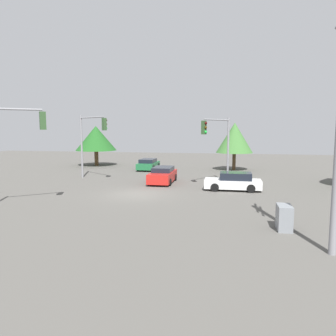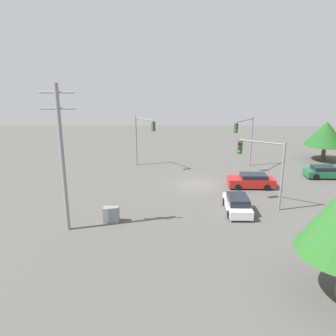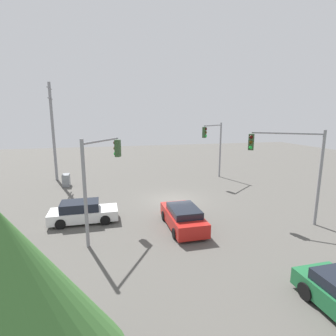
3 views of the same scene
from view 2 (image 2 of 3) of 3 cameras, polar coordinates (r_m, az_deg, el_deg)
The scene contains 10 objects.
ground_plane at distance 32.81m, azimuth 4.95°, elevation -2.83°, with size 80.00×80.00×0.00m, color #54514C.
sedan_red at distance 32.58m, azimuth 14.31°, elevation -2.18°, with size 4.38×1.95×1.36m.
sedan_white at distance 26.59m, azimuth 11.97°, elevation -6.17°, with size 1.86×4.24×1.36m.
sedan_green at distance 38.37m, azimuth 25.66°, elevation -0.65°, with size 4.15×1.94×1.26m.
traffic_signal_main at distance 38.34m, azimuth 13.32°, elevation 5.81°, with size 2.78×3.60×5.91m.
traffic_signal_cross at distance 27.24m, azimuth 16.30°, elevation 1.19°, with size 3.37×2.16×5.62m.
traffic_signal_aux at distance 37.81m, azimuth -4.38°, elevation 6.10°, with size 2.62×3.15×6.00m.
utility_pole_tall at distance 22.74m, azimuth -17.95°, elevation 1.96°, with size 2.20×0.28×10.02m.
electrical_cabinet at distance 24.66m, azimuth -9.85°, elevation -8.01°, with size 1.13×0.63×1.16m, color gray.
tree_far at distance 45.67m, azimuth 25.81°, elevation 5.39°, with size 5.07×5.07×4.99m.
Camera 2 is at (1.89, 31.06, 10.41)m, focal length 35.00 mm.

